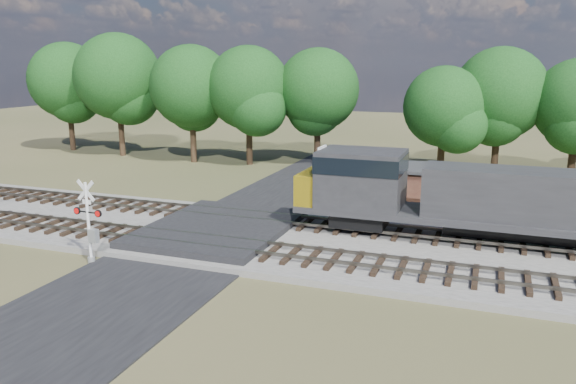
% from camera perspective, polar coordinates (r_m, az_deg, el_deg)
% --- Properties ---
extents(ground, '(160.00, 160.00, 0.00)m').
position_cam_1_polar(ground, '(29.59, -7.46, -4.68)').
color(ground, '#3C4524').
rests_on(ground, ground).
extents(ballast_bed, '(140.00, 10.00, 0.30)m').
position_cam_1_polar(ballast_bed, '(27.09, 12.29, -6.22)').
color(ballast_bed, gray).
rests_on(ballast_bed, ground).
extents(road, '(7.00, 60.00, 0.08)m').
position_cam_1_polar(road, '(29.58, -7.46, -4.61)').
color(road, black).
rests_on(road, ground).
extents(crossing_panel, '(7.00, 9.00, 0.62)m').
position_cam_1_polar(crossing_panel, '(29.92, -7.03, -3.84)').
color(crossing_panel, '#262628').
rests_on(crossing_panel, ground).
extents(track_near, '(140.00, 2.60, 0.33)m').
position_cam_1_polar(track_near, '(26.46, -3.45, -5.80)').
color(track_near, black).
rests_on(track_near, ballast_bed).
extents(track_far, '(140.00, 2.60, 0.33)m').
position_cam_1_polar(track_far, '(30.89, 0.25, -3.01)').
color(track_far, black).
rests_on(track_far, ballast_bed).
extents(crossing_signal_near, '(1.56, 0.34, 3.88)m').
position_cam_1_polar(crossing_signal_near, '(26.85, -19.45, -3.58)').
color(crossing_signal_near, silver).
rests_on(crossing_signal_near, ground).
extents(crossing_signal_far, '(1.74, 0.38, 4.31)m').
position_cam_1_polar(crossing_signal_far, '(33.18, 4.88, 0.52)').
color(crossing_signal_far, silver).
rests_on(crossing_signal_far, ground).
extents(equipment_shed, '(4.10, 4.10, 2.71)m').
position_cam_1_polar(equipment_shed, '(35.70, 14.96, 0.32)').
color(equipment_shed, '#44251D').
rests_on(equipment_shed, ground).
extents(treeline, '(78.97, 11.41, 11.79)m').
position_cam_1_polar(treeline, '(46.39, 10.19, 10.23)').
color(treeline, black).
rests_on(treeline, ground).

